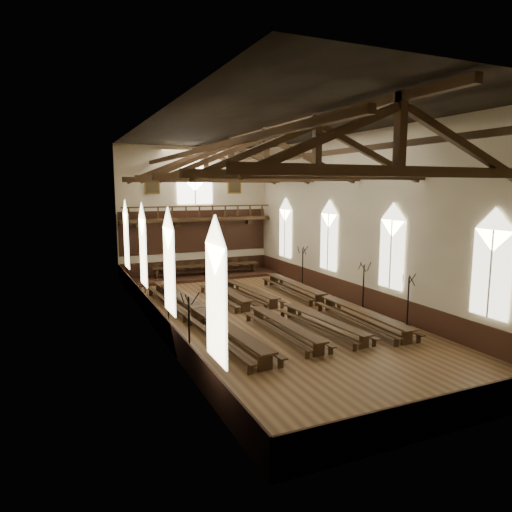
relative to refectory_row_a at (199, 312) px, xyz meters
The scene contains 21 objects.
ground 3.74m from the refectory_row_a, ahead, with size 26.00×26.00×0.00m, color brown.
room_walls 6.95m from the refectory_row_a, ahead, with size 26.00×26.00×26.00m.
wainscot_band 3.70m from the refectory_row_a, ahead, with size 12.00×26.00×1.20m.
side_windows 4.87m from the refectory_row_a, ahead, with size 11.85×19.80×4.50m.
end_window 14.83m from the refectory_row_a, 73.83° to the left, with size 2.80×0.12×3.80m.
minstrels_gallery 13.45m from the refectory_row_a, 73.54° to the left, with size 11.80×1.24×3.70m.
portraits 14.78m from the refectory_row_a, 73.83° to the left, with size 7.75×0.09×1.45m.
roof_trusses 8.49m from the refectory_row_a, ahead, with size 11.70×25.70×2.80m.
refectory_row_a is the anchor object (origin of this frame).
refectory_row_b 2.96m from the refectory_row_a, ahead, with size 1.51×13.79×0.68m.
refectory_row_c 4.74m from the refectory_row_a, ahead, with size 1.92×13.70×0.66m.
refectory_row_d 7.52m from the refectory_row_a, ahead, with size 1.61×14.37×0.74m.
dais 11.95m from the refectory_row_a, 70.18° to the left, with size 11.40×3.02×0.20m, color #341A0F.
high_table 11.95m from the refectory_row_a, 70.18° to the left, with size 8.29×1.35×0.77m.
high_chairs 12.70m from the refectory_row_a, 71.41° to the left, with size 7.67×0.48×0.96m.
candelabrum_left_near 5.14m from the refectory_row_a, 111.24° to the right, with size 0.79×0.84×2.77m.
candelabrum_left_mid 2.24m from the refectory_row_a, 146.29° to the right, with size 0.71×0.71×2.39m.
candelabrum_left_far 5.04m from the refectory_row_a, 111.62° to the left, with size 0.70×0.65×2.32m.
candelabrum_right_near 10.48m from the refectory_row_a, 28.09° to the right, with size 0.79×0.80×2.67m.
candelabrum_right_mid 9.35m from the refectory_row_a, ahead, with size 0.82×0.81×2.75m.
candelabrum_right_far 10.76m from the refectory_row_a, 30.75° to the left, with size 0.86×0.79×2.82m.
Camera 1 is at (-10.27, -21.73, 6.90)m, focal length 32.00 mm.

